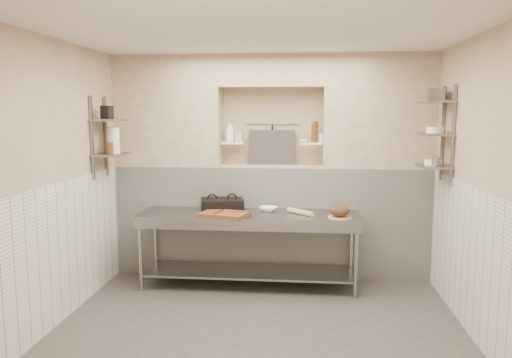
# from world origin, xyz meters

# --- Properties ---
(floor) EXTENTS (4.00, 3.90, 0.10)m
(floor) POSITION_xyz_m (0.00, 0.00, -0.05)
(floor) COLOR #484340
(floor) RESTS_ON ground
(ceiling) EXTENTS (4.00, 3.90, 0.10)m
(ceiling) POSITION_xyz_m (0.00, 0.00, 2.85)
(ceiling) COLOR silver
(ceiling) RESTS_ON ground
(wall_left) EXTENTS (0.10, 3.90, 2.80)m
(wall_left) POSITION_xyz_m (-2.05, 0.00, 1.40)
(wall_left) COLOR #C0A78E
(wall_left) RESTS_ON ground
(wall_right) EXTENTS (0.10, 3.90, 2.80)m
(wall_right) POSITION_xyz_m (2.05, 0.00, 1.40)
(wall_right) COLOR #C0A78E
(wall_right) RESTS_ON ground
(wall_back) EXTENTS (4.00, 0.10, 2.80)m
(wall_back) POSITION_xyz_m (0.00, 2.00, 1.40)
(wall_back) COLOR #C0A78E
(wall_back) RESTS_ON ground
(wall_front) EXTENTS (4.00, 0.10, 2.80)m
(wall_front) POSITION_xyz_m (0.00, -2.00, 1.40)
(wall_front) COLOR #C0A78E
(wall_front) RESTS_ON ground
(backwall_lower) EXTENTS (4.00, 0.40, 1.40)m
(backwall_lower) POSITION_xyz_m (0.00, 1.75, 0.70)
(backwall_lower) COLOR silver
(backwall_lower) RESTS_ON floor
(alcove_sill) EXTENTS (1.30, 0.40, 0.02)m
(alcove_sill) POSITION_xyz_m (0.00, 1.75, 1.41)
(alcove_sill) COLOR #C0A78E
(alcove_sill) RESTS_ON backwall_lower
(backwall_pillar_left) EXTENTS (1.35, 0.40, 1.40)m
(backwall_pillar_left) POSITION_xyz_m (-1.33, 1.75, 2.10)
(backwall_pillar_left) COLOR #C0A78E
(backwall_pillar_left) RESTS_ON backwall_lower
(backwall_pillar_right) EXTENTS (1.35, 0.40, 1.40)m
(backwall_pillar_right) POSITION_xyz_m (1.33, 1.75, 2.10)
(backwall_pillar_right) COLOR #C0A78E
(backwall_pillar_right) RESTS_ON backwall_lower
(backwall_header) EXTENTS (1.30, 0.40, 0.40)m
(backwall_header) POSITION_xyz_m (0.00, 1.75, 2.60)
(backwall_header) COLOR #C0A78E
(backwall_header) RESTS_ON backwall_lower
(wainscot_left) EXTENTS (0.02, 3.90, 1.40)m
(wainscot_left) POSITION_xyz_m (-1.99, 0.00, 0.70)
(wainscot_left) COLOR silver
(wainscot_left) RESTS_ON floor
(wainscot_right) EXTENTS (0.02, 3.90, 1.40)m
(wainscot_right) POSITION_xyz_m (1.99, 0.00, 0.70)
(wainscot_right) COLOR silver
(wainscot_right) RESTS_ON floor
(alcove_shelf_left) EXTENTS (0.28, 0.16, 0.02)m
(alcove_shelf_left) POSITION_xyz_m (-0.50, 1.75, 1.70)
(alcove_shelf_left) COLOR white
(alcove_shelf_left) RESTS_ON backwall_lower
(alcove_shelf_right) EXTENTS (0.28, 0.16, 0.02)m
(alcove_shelf_right) POSITION_xyz_m (0.50, 1.75, 1.70)
(alcove_shelf_right) COLOR white
(alcove_shelf_right) RESTS_ON backwall_lower
(utensil_rail) EXTENTS (0.70, 0.02, 0.02)m
(utensil_rail) POSITION_xyz_m (0.00, 1.92, 1.95)
(utensil_rail) COLOR gray
(utensil_rail) RESTS_ON wall_back
(hanging_steel) EXTENTS (0.02, 0.02, 0.30)m
(hanging_steel) POSITION_xyz_m (0.00, 1.90, 1.78)
(hanging_steel) COLOR black
(hanging_steel) RESTS_ON utensil_rail
(splash_panel) EXTENTS (0.60, 0.08, 0.45)m
(splash_panel) POSITION_xyz_m (0.00, 1.85, 1.64)
(splash_panel) COLOR #383330
(splash_panel) RESTS_ON alcove_sill
(shelf_rail_left_a) EXTENTS (0.03, 0.03, 0.95)m
(shelf_rail_left_a) POSITION_xyz_m (-1.98, 1.25, 1.80)
(shelf_rail_left_a) COLOR slate
(shelf_rail_left_a) RESTS_ON wall_left
(shelf_rail_left_b) EXTENTS (0.03, 0.03, 0.95)m
(shelf_rail_left_b) POSITION_xyz_m (-1.98, 0.85, 1.80)
(shelf_rail_left_b) COLOR slate
(shelf_rail_left_b) RESTS_ON wall_left
(wall_shelf_left_lower) EXTENTS (0.30, 0.50, 0.02)m
(wall_shelf_left_lower) POSITION_xyz_m (-1.84, 1.05, 1.60)
(wall_shelf_left_lower) COLOR slate
(wall_shelf_left_lower) RESTS_ON wall_left
(wall_shelf_left_upper) EXTENTS (0.30, 0.50, 0.03)m
(wall_shelf_left_upper) POSITION_xyz_m (-1.84, 1.05, 2.00)
(wall_shelf_left_upper) COLOR slate
(wall_shelf_left_upper) RESTS_ON wall_left
(shelf_rail_right_a) EXTENTS (0.03, 0.03, 1.05)m
(shelf_rail_right_a) POSITION_xyz_m (1.98, 1.25, 1.85)
(shelf_rail_right_a) COLOR slate
(shelf_rail_right_a) RESTS_ON wall_right
(shelf_rail_right_b) EXTENTS (0.03, 0.03, 1.05)m
(shelf_rail_right_b) POSITION_xyz_m (1.98, 0.85, 1.85)
(shelf_rail_right_b) COLOR slate
(shelf_rail_right_b) RESTS_ON wall_right
(wall_shelf_right_lower) EXTENTS (0.30, 0.50, 0.02)m
(wall_shelf_right_lower) POSITION_xyz_m (1.84, 1.05, 1.50)
(wall_shelf_right_lower) COLOR slate
(wall_shelf_right_lower) RESTS_ON wall_right
(wall_shelf_right_mid) EXTENTS (0.30, 0.50, 0.02)m
(wall_shelf_right_mid) POSITION_xyz_m (1.84, 1.05, 1.85)
(wall_shelf_right_mid) COLOR slate
(wall_shelf_right_mid) RESTS_ON wall_right
(wall_shelf_right_upper) EXTENTS (0.30, 0.50, 0.03)m
(wall_shelf_right_upper) POSITION_xyz_m (1.84, 1.05, 2.20)
(wall_shelf_right_upper) COLOR slate
(wall_shelf_right_upper) RESTS_ON wall_right
(prep_table) EXTENTS (2.60, 0.70, 0.90)m
(prep_table) POSITION_xyz_m (-0.23, 1.18, 0.64)
(prep_table) COLOR gray
(prep_table) RESTS_ON floor
(panini_press) EXTENTS (0.58, 0.47, 0.14)m
(panini_press) POSITION_xyz_m (-0.58, 1.35, 0.97)
(panini_press) COLOR black
(panini_press) RESTS_ON prep_table
(cutting_board) EXTENTS (0.61, 0.50, 0.05)m
(cutting_board) POSITION_xyz_m (-0.49, 0.98, 0.92)
(cutting_board) COLOR brown
(cutting_board) RESTS_ON prep_table
(knife_blade) EXTENTS (0.23, 0.09, 0.01)m
(knife_blade) POSITION_xyz_m (-0.30, 1.02, 0.95)
(knife_blade) COLOR gray
(knife_blade) RESTS_ON cutting_board
(tongs) EXTENTS (0.09, 0.24, 0.02)m
(tongs) POSITION_xyz_m (-0.55, 0.97, 0.96)
(tongs) COLOR gray
(tongs) RESTS_ON cutting_board
(mixing_bowl) EXTENTS (0.28, 0.28, 0.05)m
(mixing_bowl) POSITION_xyz_m (-0.01, 1.35, 0.93)
(mixing_bowl) COLOR white
(mixing_bowl) RESTS_ON prep_table
(rolling_pin) EXTENTS (0.32, 0.30, 0.06)m
(rolling_pin) POSITION_xyz_m (0.38, 1.18, 0.93)
(rolling_pin) COLOR beige
(rolling_pin) RESTS_ON prep_table
(bread_board) EXTENTS (0.26, 0.26, 0.01)m
(bread_board) POSITION_xyz_m (0.83, 1.03, 0.91)
(bread_board) COLOR beige
(bread_board) RESTS_ON prep_table
(bread_loaf) EXTENTS (0.22, 0.22, 0.13)m
(bread_loaf) POSITION_xyz_m (0.83, 1.03, 0.98)
(bread_loaf) COLOR #4C2D19
(bread_loaf) RESTS_ON bread_board
(bottle_soap) EXTENTS (0.13, 0.13, 0.28)m
(bottle_soap) POSITION_xyz_m (-0.53, 1.74, 1.85)
(bottle_soap) COLOR white
(bottle_soap) RESTS_ON alcove_shelf_left
(jar_alcove) EXTENTS (0.08, 0.08, 0.12)m
(jar_alcove) POSITION_xyz_m (-0.42, 1.79, 1.77)
(jar_alcove) COLOR #C0A78E
(jar_alcove) RESTS_ON alcove_shelf_left
(bowl_alcove) EXTENTS (0.14, 0.14, 0.04)m
(bowl_alcove) POSITION_xyz_m (0.41, 1.71, 1.73)
(bowl_alcove) COLOR white
(bowl_alcove) RESTS_ON alcove_shelf_right
(condiment_a) EXTENTS (0.07, 0.07, 0.24)m
(condiment_a) POSITION_xyz_m (0.54, 1.73, 1.83)
(condiment_a) COLOR #552E14
(condiment_a) RESTS_ON alcove_shelf_right
(condiment_b) EXTENTS (0.07, 0.07, 0.27)m
(condiment_b) POSITION_xyz_m (0.56, 1.75, 1.85)
(condiment_b) COLOR #552E14
(condiment_b) RESTS_ON alcove_shelf_right
(condiment_c) EXTENTS (0.06, 0.06, 0.11)m
(condiment_c) POSITION_xyz_m (0.62, 1.77, 1.77)
(condiment_c) COLOR white
(condiment_c) RESTS_ON alcove_shelf_right
(jug_left) EXTENTS (0.15, 0.15, 0.30)m
(jug_left) POSITION_xyz_m (-1.84, 1.13, 1.76)
(jug_left) COLOR white
(jug_left) RESTS_ON wall_shelf_left_lower
(jar_left) EXTENTS (0.09, 0.09, 0.13)m
(jar_left) POSITION_xyz_m (-1.84, 1.01, 1.68)
(jar_left) COLOR #552E14
(jar_left) RESTS_ON wall_shelf_left_lower
(box_left_upper) EXTENTS (0.13, 0.13, 0.15)m
(box_left_upper) POSITION_xyz_m (-1.84, 0.98, 2.09)
(box_left_upper) COLOR black
(box_left_upper) RESTS_ON wall_shelf_left_upper
(bowl_right) EXTENTS (0.19, 0.19, 0.06)m
(bowl_right) POSITION_xyz_m (1.84, 1.08, 1.54)
(bowl_right) COLOR white
(bowl_right) RESTS_ON wall_shelf_right_lower
(canister_right) EXTENTS (0.09, 0.09, 0.09)m
(canister_right) POSITION_xyz_m (1.84, 0.96, 1.56)
(canister_right) COLOR gray
(canister_right) RESTS_ON wall_shelf_right_lower
(bowl_right_mid) EXTENTS (0.18, 0.18, 0.07)m
(bowl_right_mid) POSITION_xyz_m (1.84, 1.06, 1.90)
(bowl_right_mid) COLOR white
(bowl_right_mid) RESTS_ON wall_shelf_right_mid
(basket_right) EXTENTS (0.19, 0.22, 0.13)m
(basket_right) POSITION_xyz_m (1.84, 1.11, 2.28)
(basket_right) COLOR gray
(basket_right) RESTS_ON wall_shelf_right_upper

